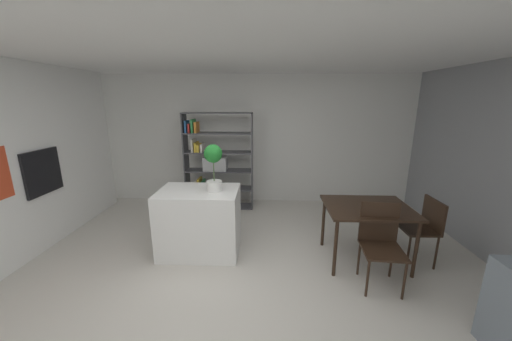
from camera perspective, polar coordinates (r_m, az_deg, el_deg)
name	(u,v)px	position (r m, az deg, el deg)	size (l,w,h in m)	color
ground_plane	(226,289)	(3.42, -6.11, -23.02)	(9.31, 9.31, 0.00)	beige
ceiling_slab	(219,40)	(2.78, -7.67, 25.04)	(6.77, 5.90, 0.06)	white
back_partition	(245,140)	(5.68, -2.23, 6.31)	(6.77, 0.06, 2.56)	silver
built_in_oven	(42,172)	(4.85, -37.55, -0.21)	(0.06, 0.62, 0.61)	black
kitchen_island	(200,221)	(3.97, -11.43, -10.15)	(1.06, 0.73, 0.90)	white
potted_plant_on_island	(213,163)	(3.65, -8.70, 1.53)	(0.24, 0.24, 0.62)	white
open_bookshelf	(215,160)	(5.40, -8.46, 2.15)	(1.30, 0.33, 1.85)	#4C4C51
dining_table	(367,212)	(3.87, 21.84, -7.94)	(1.06, 0.85, 0.76)	black
dining_chair_window_side	(424,224)	(4.22, 31.19, -9.37)	(0.41, 0.45, 0.85)	black
dining_chair_near	(380,238)	(3.54, 24.13, -12.46)	(0.47, 0.49, 0.94)	black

